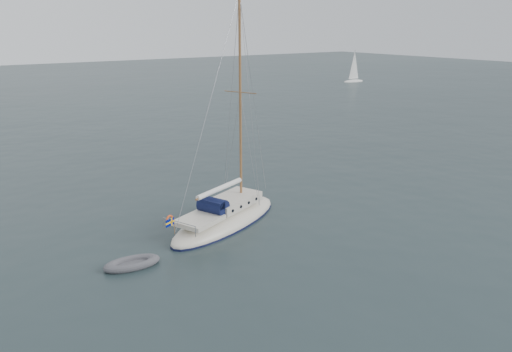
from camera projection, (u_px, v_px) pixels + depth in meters
ground at (291, 224)px, 31.76m from camera, size 300.00×300.00×0.00m
sailboat at (226, 207)px, 31.50m from camera, size 10.29×3.08×14.66m
dinghy at (132, 264)px, 26.08m from camera, size 2.97×1.34×0.43m
distant_yacht_b at (354, 67)px, 108.82m from camera, size 5.46×2.91×7.24m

